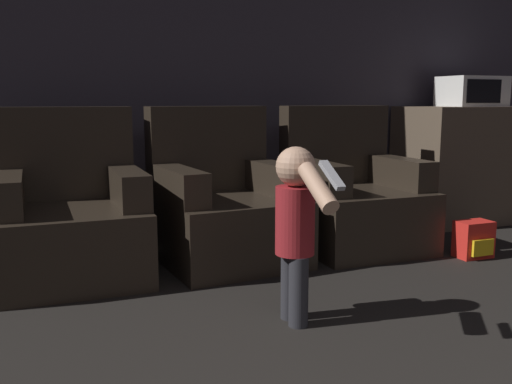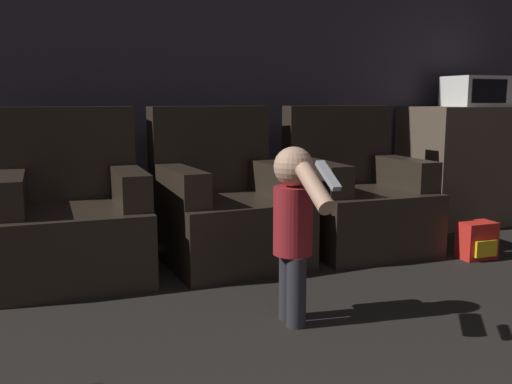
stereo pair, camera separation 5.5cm
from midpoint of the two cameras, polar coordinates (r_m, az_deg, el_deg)
The scene contains 8 objects.
wall_back at distance 4.24m, azimuth -9.79°, elevation 13.09°, with size 8.40×0.05×2.60m.
armchair_left at distance 3.43m, azimuth -17.44°, elevation -2.60°, with size 0.80×0.83×0.96m.
armchair_middle at distance 3.59m, azimuth -2.61°, elevation -1.66°, with size 0.87×0.89×0.96m.
armchair_right at distance 3.97m, azimuth 10.30°, elevation -0.75°, with size 0.80×0.83×0.96m.
person_toddler at distance 2.53m, azimuth 4.43°, elevation -2.90°, with size 0.18×0.56×0.80m.
toy_backpack at distance 3.92m, azimuth 21.62°, elevation -4.54°, with size 0.23×0.17×0.24m.
kitchen_counter at distance 5.06m, azimuth 21.13°, elevation 2.60°, with size 1.10×0.64×0.95m.
microwave at distance 5.04m, azimuth 21.56°, elevation 9.34°, with size 0.48×0.35×0.24m.
Camera 2 is at (-0.77, 0.34, 1.00)m, focal length 40.00 mm.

